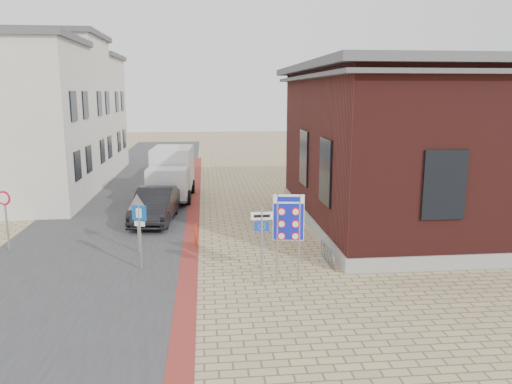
{
  "coord_description": "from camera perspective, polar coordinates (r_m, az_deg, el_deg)",
  "views": [
    {
      "loc": [
        -1.4,
        -13.58,
        5.62
      ],
      "look_at": [
        0.36,
        3.47,
        2.2
      ],
      "focal_mm": 35.0,
      "sensor_mm": 36.0,
      "label": 1
    }
  ],
  "objects": [
    {
      "name": "bollard",
      "position": [
        18.63,
        -6.92,
        -4.94
      ],
      "size": [
        0.1,
        0.1,
        0.88
      ],
      "primitive_type": "cylinder",
      "rotation": [
        0.0,
        0.0,
        0.28
      ],
      "color": "red",
      "rests_on": "ground"
    },
    {
      "name": "yield_sign",
      "position": [
        17.99,
        -13.42,
        -1.97
      ],
      "size": [
        0.74,
        0.24,
        2.11
      ],
      "rotation": [
        0.0,
        0.0,
        0.25
      ],
      "color": "gray",
      "rests_on": "ground"
    },
    {
      "name": "box_truck",
      "position": [
        27.14,
        -9.62,
        2.16
      ],
      "size": [
        2.4,
        5.23,
        2.69
      ],
      "rotation": [
        0.0,
        0.0,
        -0.05
      ],
      "color": "slate",
      "rests_on": "ground"
    },
    {
      "name": "parking_sign",
      "position": [
        16.26,
        -13.15,
        -3.77
      ],
      "size": [
        0.47,
        0.21,
        2.21
      ],
      "rotation": [
        0.0,
        0.0,
        -0.37
      ],
      "color": "gray",
      "rests_on": "ground"
    },
    {
      "name": "curb_strip",
      "position": [
        24.24,
        -7.16,
        -2.17
      ],
      "size": [
        0.6,
        40.0,
        0.02
      ],
      "primitive_type": "cube",
      "color": "maroon",
      "rests_on": "ground"
    },
    {
      "name": "townhouse_mid",
      "position": [
        33.02,
        -23.06,
        8.58
      ],
      "size": [
        7.4,
        6.4,
        9.1
      ],
      "color": "beige",
      "rests_on": "ground"
    },
    {
      "name": "townhouse_far",
      "position": [
        38.81,
        -20.43,
        8.45
      ],
      "size": [
        7.4,
        6.4,
        8.3
      ],
      "color": "beige",
      "rests_on": "ground"
    },
    {
      "name": "speed_sign",
      "position": [
        19.86,
        -26.71,
        -1.99
      ],
      "size": [
        0.51,
        0.19,
        2.22
      ],
      "rotation": [
        0.0,
        0.0,
        -0.32
      ],
      "color": "gray",
      "rests_on": "ground"
    },
    {
      "name": "ground",
      "position": [
        14.76,
        -0.01,
        -11.09
      ],
      "size": [
        120.0,
        120.0,
        0.0
      ],
      "primitive_type": "plane",
      "color": "tan",
      "rests_on": "ground"
    },
    {
      "name": "brick_building",
      "position": [
        23.15,
        20.9,
        5.26
      ],
      "size": [
        13.0,
        13.0,
        6.8
      ],
      "color": "gray",
      "rests_on": "ground"
    },
    {
      "name": "townhouse_near",
      "position": [
        27.36,
        -26.63,
        7.06
      ],
      "size": [
        7.4,
        6.4,
        8.3
      ],
      "color": "beige",
      "rests_on": "ground"
    },
    {
      "name": "sedan",
      "position": [
        22.46,
        -11.46,
        -1.48
      ],
      "size": [
        1.97,
        4.63,
        1.49
      ],
      "primitive_type": "imported",
      "rotation": [
        0.0,
        0.0,
        -0.09
      ],
      "color": "black",
      "rests_on": "ground"
    },
    {
      "name": "border_sign",
      "position": [
        14.75,
        3.73,
        -3.18
      ],
      "size": [
        0.92,
        0.18,
        2.71
      ],
      "rotation": [
        0.0,
        0.0,
        -0.14
      ],
      "color": "gray",
      "rests_on": "ground"
    },
    {
      "name": "road_strip",
      "position": [
        29.41,
        -13.8,
        -0.04
      ],
      "size": [
        7.0,
        60.0,
        0.02
      ],
      "primitive_type": "cube",
      "color": "#38383A",
      "rests_on": "ground"
    },
    {
      "name": "bike_rack",
      "position": [
        17.15,
        8.13,
        -7.04
      ],
      "size": [
        0.08,
        1.8,
        0.6
      ],
      "color": "slate",
      "rests_on": "ground"
    },
    {
      "name": "essen_sign",
      "position": [
        14.54,
        0.66,
        -4.85
      ],
      "size": [
        0.64,
        0.07,
        2.39
      ],
      "rotation": [
        0.0,
        0.0,
        0.01
      ],
      "color": "gray",
      "rests_on": "ground"
    }
  ]
}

